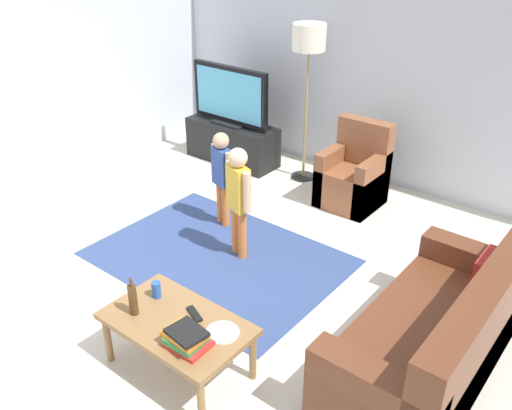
{
  "coord_description": "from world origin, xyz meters",
  "views": [
    {
      "loc": [
        2.54,
        -2.57,
        2.84
      ],
      "look_at": [
        0.0,
        0.6,
        0.65
      ],
      "focal_mm": 38.71,
      "sensor_mm": 36.0,
      "label": 1
    }
  ],
  "objects_px": {
    "tv": "(230,96)",
    "bottle": "(133,299)",
    "child_center": "(238,193)",
    "tv_stand": "(232,143)",
    "tv_remote": "(194,314)",
    "soda_can": "(156,290)",
    "child_near_tv": "(222,171)",
    "book_stack": "(187,338)",
    "armchair": "(354,177)",
    "floor_lamp": "(309,46)",
    "couch": "(440,341)",
    "plate": "(222,333)",
    "coffee_table": "(177,327)"
  },
  "relations": [
    {
      "from": "tv",
      "to": "soda_can",
      "type": "xyz_separation_m",
      "value": [
        1.78,
        -2.85,
        -0.37
      ]
    },
    {
      "from": "child_near_tv",
      "to": "bottle",
      "type": "bearing_deg",
      "value": -65.51
    },
    {
      "from": "book_stack",
      "to": "soda_can",
      "type": "xyz_separation_m",
      "value": [
        -0.52,
        0.22,
        -0.0
      ]
    },
    {
      "from": "tv",
      "to": "bottle",
      "type": "height_order",
      "value": "tv"
    },
    {
      "from": "tv_stand",
      "to": "child_center",
      "type": "bearing_deg",
      "value": -47.54
    },
    {
      "from": "floor_lamp",
      "to": "book_stack",
      "type": "bearing_deg",
      "value": -67.88
    },
    {
      "from": "coffee_table",
      "to": "plate",
      "type": "bearing_deg",
      "value": 17.34
    },
    {
      "from": "floor_lamp",
      "to": "child_near_tv",
      "type": "xyz_separation_m",
      "value": [
        -0.01,
        -1.42,
        -0.95
      ]
    },
    {
      "from": "child_center",
      "to": "floor_lamp",
      "type": "bearing_deg",
      "value": 105.44
    },
    {
      "from": "soda_can",
      "to": "couch",
      "type": "bearing_deg",
      "value": 29.38
    },
    {
      "from": "couch",
      "to": "floor_lamp",
      "type": "height_order",
      "value": "floor_lamp"
    },
    {
      "from": "bottle",
      "to": "soda_can",
      "type": "relative_size",
      "value": 2.39
    },
    {
      "from": "child_center",
      "to": "coffee_table",
      "type": "bearing_deg",
      "value": -65.82
    },
    {
      "from": "tv",
      "to": "bottle",
      "type": "relative_size",
      "value": 3.83
    },
    {
      "from": "child_near_tv",
      "to": "tv_remote",
      "type": "xyz_separation_m",
      "value": [
        1.16,
        -1.58,
        -0.16
      ]
    },
    {
      "from": "book_stack",
      "to": "coffee_table",
      "type": "bearing_deg",
      "value": 151.21
    },
    {
      "from": "soda_can",
      "to": "child_near_tv",
      "type": "bearing_deg",
      "value": 116.83
    },
    {
      "from": "child_near_tv",
      "to": "bottle",
      "type": "relative_size",
      "value": 3.42
    },
    {
      "from": "tv_remote",
      "to": "child_center",
      "type": "bearing_deg",
      "value": 140.32
    },
    {
      "from": "child_center",
      "to": "child_near_tv",
      "type": "bearing_deg",
      "value": 145.94
    },
    {
      "from": "tv_stand",
      "to": "book_stack",
      "type": "xyz_separation_m",
      "value": [
        2.3,
        -3.09,
        0.24
      ]
    },
    {
      "from": "child_center",
      "to": "tv_remote",
      "type": "relative_size",
      "value": 6.24
    },
    {
      "from": "couch",
      "to": "bottle",
      "type": "distance_m",
      "value": 2.07
    },
    {
      "from": "floor_lamp",
      "to": "soda_can",
      "type": "relative_size",
      "value": 14.83
    },
    {
      "from": "child_near_tv",
      "to": "soda_can",
      "type": "xyz_separation_m",
      "value": [
        0.81,
        -1.6,
        -0.11
      ]
    },
    {
      "from": "child_center",
      "to": "book_stack",
      "type": "height_order",
      "value": "child_center"
    },
    {
      "from": "child_center",
      "to": "tv_stand",
      "type": "bearing_deg",
      "value": 132.46
    },
    {
      "from": "bottle",
      "to": "coffee_table",
      "type": "bearing_deg",
      "value": 23.2
    },
    {
      "from": "coffee_table",
      "to": "book_stack",
      "type": "bearing_deg",
      "value": -28.79
    },
    {
      "from": "tv",
      "to": "bottle",
      "type": "bearing_deg",
      "value": -59.59
    },
    {
      "from": "armchair",
      "to": "child_center",
      "type": "bearing_deg",
      "value": -100.83
    },
    {
      "from": "bottle",
      "to": "plate",
      "type": "height_order",
      "value": "bottle"
    },
    {
      "from": "bottle",
      "to": "tv_remote",
      "type": "height_order",
      "value": "bottle"
    },
    {
      "from": "soda_can",
      "to": "armchair",
      "type": "bearing_deg",
      "value": 90.27
    },
    {
      "from": "tv_remote",
      "to": "couch",
      "type": "bearing_deg",
      "value": 57.04
    },
    {
      "from": "couch",
      "to": "book_stack",
      "type": "height_order",
      "value": "couch"
    },
    {
      "from": "tv",
      "to": "couch",
      "type": "distance_m",
      "value": 4.0
    },
    {
      "from": "armchair",
      "to": "book_stack",
      "type": "relative_size",
      "value": 3.19
    },
    {
      "from": "plate",
      "to": "tv_stand",
      "type": "bearing_deg",
      "value": 129.93
    },
    {
      "from": "tv",
      "to": "armchair",
      "type": "xyz_separation_m",
      "value": [
        1.77,
        -0.02,
        -0.55
      ]
    },
    {
      "from": "tv_stand",
      "to": "armchair",
      "type": "bearing_deg",
      "value": -1.28
    },
    {
      "from": "coffee_table",
      "to": "tv_remote",
      "type": "height_order",
      "value": "tv_remote"
    },
    {
      "from": "book_stack",
      "to": "bottle",
      "type": "relative_size",
      "value": 0.98
    },
    {
      "from": "tv",
      "to": "book_stack",
      "type": "relative_size",
      "value": 3.9
    },
    {
      "from": "floor_lamp",
      "to": "plate",
      "type": "distance_m",
      "value": 3.52
    },
    {
      "from": "armchair",
      "to": "soda_can",
      "type": "bearing_deg",
      "value": -89.73
    },
    {
      "from": "bottle",
      "to": "couch",
      "type": "bearing_deg",
      "value": 35.0
    },
    {
      "from": "tv",
      "to": "tv_stand",
      "type": "bearing_deg",
      "value": 90.0
    },
    {
      "from": "tv",
      "to": "bottle",
      "type": "xyz_separation_m",
      "value": [
        1.8,
        -3.07,
        -0.31
      ]
    },
    {
      "from": "floor_lamp",
      "to": "child_center",
      "type": "xyz_separation_m",
      "value": [
        0.49,
        -1.76,
        -0.91
      ]
    }
  ]
}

